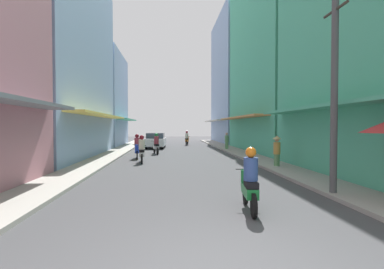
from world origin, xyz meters
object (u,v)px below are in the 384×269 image
at_px(motorbike_silver, 156,145).
at_px(utility_pole, 334,91).
at_px(pedestrian_foreground, 277,150).
at_px(pedestrian_crossing, 227,141).
at_px(motorbike_orange, 187,139).
at_px(parked_car, 156,140).
at_px(motorbike_white, 142,150).
at_px(motorbike_blue, 137,148).
at_px(motorbike_green, 249,182).

xyz_separation_m(motorbike_silver, utility_pole, (5.77, -13.91, 2.40)).
bearing_deg(motorbike_silver, pedestrian_foreground, -52.11).
bearing_deg(utility_pole, pedestrian_crossing, 89.26).
xyz_separation_m(motorbike_orange, pedestrian_crossing, (3.01, -7.18, 0.06)).
bearing_deg(parked_car, pedestrian_crossing, -25.26).
relative_size(motorbike_orange, motorbike_white, 0.99).
xyz_separation_m(motorbike_blue, pedestrian_crossing, (7.07, 6.25, 0.06)).
bearing_deg(motorbike_green, pedestrian_foreground, 64.76).
height_order(motorbike_silver, motorbike_blue, same).
bearing_deg(motorbike_white, motorbike_green, -70.58).
bearing_deg(motorbike_white, motorbike_silver, 83.62).
bearing_deg(pedestrian_crossing, pedestrian_foreground, -88.63).
distance_m(motorbike_silver, motorbike_blue, 3.24).
height_order(motorbike_green, pedestrian_foreground, pedestrian_foreground).
bearing_deg(utility_pole, motorbike_orange, 96.56).
bearing_deg(motorbike_orange, motorbike_blue, -106.81).
height_order(motorbike_white, pedestrian_crossing, motorbike_white).
height_order(motorbike_silver, parked_car, motorbike_silver).
bearing_deg(pedestrian_crossing, motorbike_blue, -138.53).
bearing_deg(pedestrian_crossing, motorbike_silver, -151.93).
relative_size(motorbike_green, motorbike_white, 1.00).
bearing_deg(pedestrian_foreground, motorbike_blue, 145.80).
xyz_separation_m(parked_car, pedestrian_crossing, (6.26, -2.96, 0.02)).
xyz_separation_m(motorbike_silver, motorbike_white, (-0.59, -5.28, 0.00)).
distance_m(motorbike_white, pedestrian_crossing, 10.73).
bearing_deg(utility_pole, motorbike_white, 126.41).
relative_size(parked_car, pedestrian_crossing, 2.72).
height_order(motorbike_blue, pedestrian_foreground, pedestrian_foreground).
relative_size(motorbike_white, pedestrian_foreground, 1.12).
xyz_separation_m(motorbike_orange, motorbike_green, (-0.08, -25.55, 0.00)).
xyz_separation_m(motorbike_silver, motorbike_blue, (-1.08, -3.06, 0.00)).
bearing_deg(pedestrian_crossing, parked_car, 154.74).
bearing_deg(pedestrian_crossing, utility_pole, -90.74).
height_order(motorbike_silver, pedestrian_foreground, pedestrian_foreground).
height_order(motorbike_silver, motorbike_white, same).
relative_size(motorbike_white, parked_car, 0.43).
height_order(motorbike_orange, pedestrian_crossing, motorbike_orange).
relative_size(motorbike_blue, parked_car, 0.43).
bearing_deg(motorbike_silver, motorbike_orange, 73.99).
relative_size(motorbike_orange, pedestrian_crossing, 1.17).
distance_m(parked_car, pedestrian_foreground, 15.63).
distance_m(motorbike_silver, parked_car, 6.16).
xyz_separation_m(motorbike_orange, motorbike_white, (-3.57, -15.66, 0.00)).
bearing_deg(motorbike_silver, utility_pole, -67.47).
relative_size(motorbike_orange, utility_pole, 0.30).
bearing_deg(motorbike_orange, motorbike_white, -102.83).
bearing_deg(motorbike_green, motorbike_silver, 100.81).
bearing_deg(parked_car, motorbike_silver, -87.46).
bearing_deg(motorbike_white, parked_car, 88.41).
distance_m(motorbike_orange, utility_pole, 24.56).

